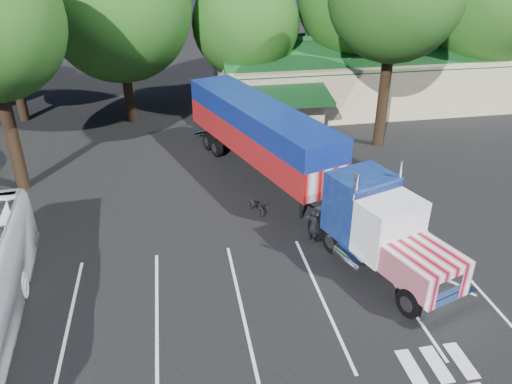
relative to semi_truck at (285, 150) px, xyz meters
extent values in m
plane|color=black|center=(-3.70, -2.85, -2.51)|extent=(120.00, 120.00, 0.00)
cube|color=beige|center=(10.30, 15.15, -0.51)|extent=(24.00, 11.00, 4.00)
cube|color=#13441C|center=(10.30, 12.75, 1.99)|extent=(24.20, 6.25, 2.10)
cube|color=#13441C|center=(10.30, 17.55, 1.99)|extent=(24.20, 6.25, 2.10)
cube|color=beige|center=(2.30, 9.45, -1.11)|extent=(5.00, 2.50, 2.80)
cube|color=#13441C|center=(2.30, 8.15, 0.39)|extent=(5.40, 3.19, 0.80)
cylinder|color=black|center=(-16.70, 14.95, -0.51)|extent=(0.70, 0.70, 4.00)
sphere|color=#244D16|center=(-16.70, 14.95, 4.64)|extent=(8.40, 8.40, 8.40)
cylinder|color=black|center=(-8.70, 13.35, -0.36)|extent=(0.70, 0.70, 4.30)
sphere|color=#244D16|center=(-8.70, 13.35, 5.54)|extent=(10.00, 10.00, 10.00)
cylinder|color=black|center=(0.30, 14.65, -0.71)|extent=(0.70, 0.70, 3.60)
sphere|color=#244D16|center=(0.30, 14.65, 4.09)|extent=(8.00, 8.00, 8.00)
cylinder|color=black|center=(9.30, 15.15, -0.26)|extent=(0.70, 0.70, 4.50)
cylinder|color=black|center=(19.30, 13.95, -0.56)|extent=(0.70, 0.70, 3.90)
sphere|color=#244D16|center=(19.30, 13.95, 5.29)|extent=(10.40, 10.40, 10.40)
cylinder|color=black|center=(-14.20, 3.15, 0.49)|extent=(0.70, 0.70, 6.00)
cylinder|color=black|center=(7.80, 5.65, 0.74)|extent=(0.70, 0.70, 6.50)
cube|color=black|center=(2.48, -7.23, -1.74)|extent=(3.32, 7.17, 0.26)
cube|color=white|center=(3.73, -10.89, -1.84)|extent=(2.52, 1.08, 0.57)
cube|color=white|center=(3.66, -10.69, -1.22)|extent=(1.21, 0.52, 0.93)
cube|color=silver|center=(3.28, -9.57, -1.01)|extent=(3.05, 3.11, 1.19)
cube|color=silver|center=(2.61, -7.62, -0.39)|extent=(2.98, 2.40, 2.37)
cube|color=black|center=(2.83, -8.25, 0.12)|extent=(2.27, 0.85, 1.03)
cube|color=white|center=(2.32, -6.79, 0.95)|extent=(2.57, 0.97, 0.26)
cube|color=navy|center=(2.01, -5.86, -0.19)|extent=(3.11, 2.79, 2.79)
cylinder|color=white|center=(1.19, -7.12, 0.17)|extent=(0.24, 0.24, 3.51)
cylinder|color=white|center=(3.43, -6.35, 0.17)|extent=(0.24, 0.24, 3.51)
cylinder|color=white|center=(1.12, -7.58, -1.74)|extent=(1.18, 1.78, 0.68)
cylinder|color=white|center=(3.76, -6.68, -1.74)|extent=(1.18, 1.78, 0.68)
cube|color=silver|center=(-0.90, 2.64, -0.29)|extent=(6.82, 13.37, 1.55)
cube|color=navy|center=(-0.90, 2.64, 1.10)|extent=(6.82, 13.37, 1.24)
cube|color=black|center=(-2.31, 6.74, -1.63)|extent=(2.34, 3.82, 0.36)
cube|color=black|center=(0.22, -2.87, -1.79)|extent=(0.16, 0.16, 1.45)
cube|color=black|center=(1.59, -2.40, -1.79)|extent=(0.16, 0.16, 1.45)
cube|color=white|center=(-3.08, 8.98, -2.05)|extent=(2.38, 0.92, 0.12)
cylinder|color=black|center=(2.42, -10.41, -1.94)|extent=(0.71, 1.19, 1.14)
cylinder|color=black|center=(4.47, -9.71, -1.94)|extent=(0.71, 1.19, 1.14)
cylinder|color=black|center=(0.88, -5.92, -1.94)|extent=(0.71, 1.19, 1.14)
cylinder|color=black|center=(2.93, -5.21, -1.94)|extent=(0.71, 1.19, 1.14)
cylinder|color=black|center=(0.51, -4.84, -1.94)|extent=(0.71, 1.19, 1.14)
cylinder|color=black|center=(2.56, -4.14, -1.94)|extent=(0.71, 1.19, 1.14)
cylinder|color=black|center=(-3.07, 5.61, -1.94)|extent=(0.71, 1.19, 1.14)
cylinder|color=black|center=(-1.02, 6.31, -1.94)|extent=(0.71, 1.19, 1.14)
cylinder|color=black|center=(-3.47, 6.78, -1.94)|extent=(0.71, 1.19, 1.14)
cylinder|color=black|center=(-1.42, 7.48, -1.94)|extent=(0.71, 1.19, 1.14)
imported|color=black|center=(0.25, -4.93, -1.67)|extent=(0.66, 0.73, 1.67)
imported|color=black|center=(-1.90, -1.85, -2.11)|extent=(1.05, 1.60, 0.79)
imported|color=#95989C|center=(6.79, 11.15, -1.72)|extent=(5.08, 2.79, 1.59)
camera|label=1|loc=(-5.75, -23.62, 10.37)|focal=35.00mm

